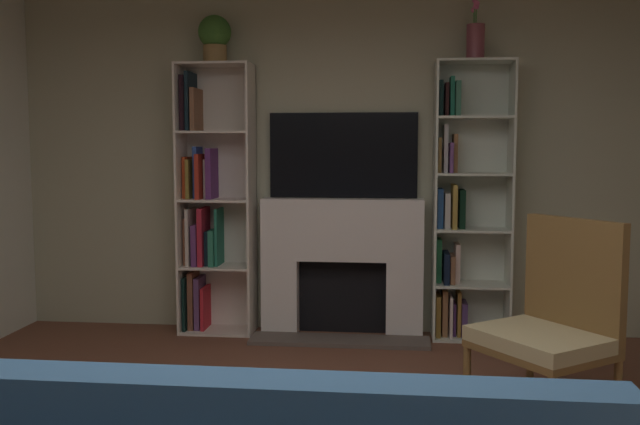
# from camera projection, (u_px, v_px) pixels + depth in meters

# --- Properties ---
(wall_back_accent) EXTENTS (5.37, 0.06, 2.77)m
(wall_back_accent) POSITION_uv_depth(u_px,v_px,m) (344.00, 159.00, 5.56)
(wall_back_accent) COLOR #AFAC8E
(wall_back_accent) RESTS_ON ground_plane
(fireplace) EXTENTS (1.37, 0.53, 1.08)m
(fireplace) POSITION_uv_depth(u_px,v_px,m) (342.00, 262.00, 5.49)
(fireplace) COLOR white
(fireplace) RESTS_ON ground_plane
(tv) EXTENTS (1.17, 0.06, 0.67)m
(tv) POSITION_uv_depth(u_px,v_px,m) (343.00, 155.00, 5.50)
(tv) COLOR black
(tv) RESTS_ON fireplace
(bookshelf_left) EXTENTS (0.58, 0.33, 2.13)m
(bookshelf_left) POSITION_uv_depth(u_px,v_px,m) (209.00, 206.00, 5.56)
(bookshelf_left) COLOR silver
(bookshelf_left) RESTS_ON ground_plane
(bookshelf_right) EXTENTS (0.58, 0.31, 2.13)m
(bookshelf_right) POSITION_uv_depth(u_px,v_px,m) (462.00, 212.00, 5.36)
(bookshelf_right) COLOR silver
(bookshelf_right) RESTS_ON ground_plane
(potted_plant) EXTENTS (0.26, 0.26, 0.37)m
(potted_plant) POSITION_uv_depth(u_px,v_px,m) (215.00, 37.00, 5.40)
(potted_plant) COLOR #9D7845
(potted_plant) RESTS_ON bookshelf_left
(vase_with_flowers) EXTENTS (0.14, 0.14, 0.46)m
(vase_with_flowers) POSITION_uv_depth(u_px,v_px,m) (475.00, 40.00, 5.19)
(vase_with_flowers) COLOR brown
(vase_with_flowers) RESTS_ON bookshelf_right
(armchair) EXTENTS (0.83, 0.85, 1.09)m
(armchair) POSITION_uv_depth(u_px,v_px,m) (553.00, 321.00, 3.81)
(armchair) COLOR brown
(armchair) RESTS_ON ground_plane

